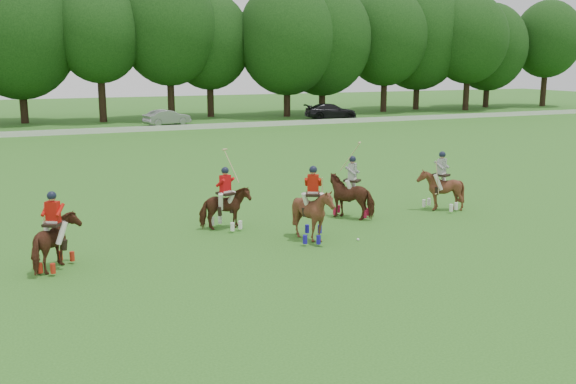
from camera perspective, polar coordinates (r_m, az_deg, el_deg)
name	(u,v)px	position (r m, az deg, el deg)	size (l,w,h in m)	color
ground	(320,271)	(18.19, 2.89, -6.99)	(180.00, 180.00, 0.00)	#2A611B
tree_line	(102,34)	(64.08, -16.23, 13.36)	(117.98, 14.32, 14.75)	black
boundary_rail	(119,130)	(54.33, -14.76, 5.36)	(120.00, 0.10, 0.44)	white
car_mid	(167,117)	(59.55, -10.70, 6.53)	(1.49, 4.27, 1.41)	#929397
car_right	(331,111)	(65.06, 3.83, 7.18)	(2.14, 5.26, 1.53)	black
polo_red_a	(55,242)	(19.18, -19.99, -4.19)	(1.64, 1.99, 2.25)	#462012
polo_red_b	(226,208)	(22.41, -5.55, -1.39)	(1.84, 1.73, 2.74)	#462012
polo_red_c	(313,214)	(20.87, 2.22, -1.92)	(2.03, 2.11, 2.48)	#462012
polo_stripe_a	(352,195)	(24.12, 5.69, -0.29)	(1.94, 2.00, 2.87)	#462012
polo_stripe_b	(441,189)	(25.83, 13.41, 0.24)	(1.82, 1.90, 2.33)	#462012
polo_ball	(358,239)	(21.18, 6.24, -4.21)	(0.09, 0.09, 0.09)	white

